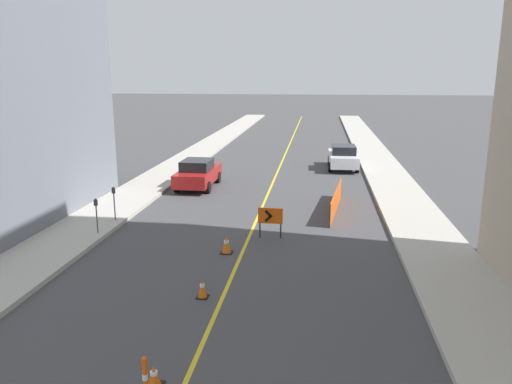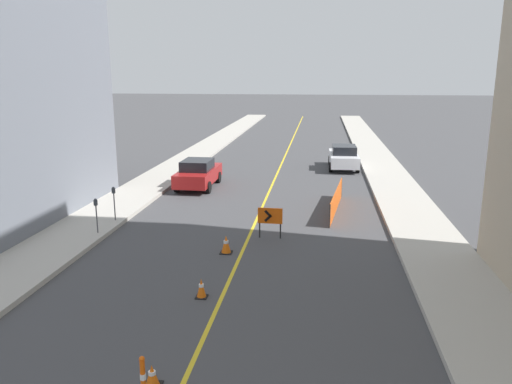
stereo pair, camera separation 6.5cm
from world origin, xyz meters
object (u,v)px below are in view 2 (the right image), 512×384
at_px(traffic_cone_second, 152,376).
at_px(traffic_cone_third, 201,288).
at_px(parked_car_curb_mid, 344,157).
at_px(parking_meter_near_curb, 114,197).
at_px(traffic_cone_fourth, 226,244).
at_px(parking_meter_far_curb, 96,209).
at_px(arrow_barricade_primary, 270,217).
at_px(parked_car_curb_near, 198,173).

relative_size(traffic_cone_second, traffic_cone_third, 0.84).
relative_size(traffic_cone_third, parked_car_curb_mid, 0.13).
xyz_separation_m(traffic_cone_third, parking_meter_near_curb, (-5.28, 6.46, 0.91)).
distance_m(traffic_cone_second, traffic_cone_fourth, 7.85).
distance_m(traffic_cone_third, parking_meter_far_curb, 7.15).
relative_size(arrow_barricade_primary, parking_meter_far_curb, 0.87).
bearing_deg(traffic_cone_third, parked_car_curb_mid, 76.73).
xyz_separation_m(traffic_cone_third, parked_car_curb_near, (-3.46, 13.72, 0.52)).
relative_size(traffic_cone_second, arrow_barricade_primary, 0.40).
height_order(arrow_barricade_primary, parking_meter_far_curb, parking_meter_far_curb).
relative_size(traffic_cone_fourth, parking_meter_far_curb, 0.47).
relative_size(traffic_cone_second, parking_meter_near_curb, 0.33).
bearing_deg(parked_car_curb_near, parking_meter_far_curb, -100.82).
bearing_deg(parked_car_curb_mid, traffic_cone_fourth, -107.31).
xyz_separation_m(arrow_barricade_primary, parked_car_curb_mid, (3.40, 14.90, -0.04)).
height_order(traffic_cone_second, parked_car_curb_mid, parked_car_curb_mid).
height_order(traffic_cone_second, arrow_barricade_primary, arrow_barricade_primary).
relative_size(parked_car_curb_near, parking_meter_near_curb, 2.97).
relative_size(parked_car_curb_near, parked_car_curb_mid, 1.00).
xyz_separation_m(arrow_barricade_primary, parked_car_curb_near, (-4.86, 8.22, -0.04)).
bearing_deg(parked_car_curb_mid, parking_meter_far_curb, -124.18).
xyz_separation_m(traffic_cone_fourth, parking_meter_far_curb, (-5.30, 1.10, 0.82)).
xyz_separation_m(parked_car_curb_mid, parking_meter_near_curb, (-10.09, -13.93, 0.39)).
xyz_separation_m(traffic_cone_third, parked_car_curb_mid, (4.81, 20.40, 0.52)).
bearing_deg(traffic_cone_second, parked_car_curb_mid, 78.89).
xyz_separation_m(traffic_cone_second, parking_meter_near_curb, (-5.26, 10.67, 0.96)).
height_order(traffic_cone_fourth, parking_meter_far_curb, parking_meter_far_curb).
relative_size(traffic_cone_second, parked_car_curb_mid, 0.11).
relative_size(traffic_cone_third, parking_meter_far_curb, 0.41).
distance_m(traffic_cone_fourth, parking_meter_far_curb, 5.48).
height_order(traffic_cone_second, traffic_cone_third, traffic_cone_third).
relative_size(arrow_barricade_primary, parked_car_curb_mid, 0.28).
bearing_deg(parking_meter_near_curb, parked_car_curb_mid, 54.10).
height_order(traffic_cone_fourth, parked_car_curb_near, parked_car_curb_near).
bearing_deg(arrow_barricade_primary, traffic_cone_third, -102.58).
distance_m(traffic_cone_second, traffic_cone_third, 4.20).
bearing_deg(parking_meter_far_curb, arrow_barricade_primary, 6.40).
height_order(traffic_cone_third, traffic_cone_fourth, traffic_cone_fourth).
height_order(parked_car_curb_mid, parking_meter_near_curb, parking_meter_near_curb).
relative_size(parked_car_curb_mid, parking_meter_far_curb, 3.14).
height_order(traffic_cone_third, parking_meter_near_curb, parking_meter_near_curb).
height_order(parked_car_curb_near, parking_meter_far_curb, parked_car_curb_near).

